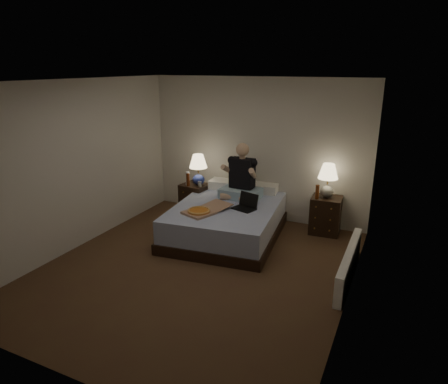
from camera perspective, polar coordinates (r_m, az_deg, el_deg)
The scene contains 19 objects.
floor at distance 5.62m, azimuth -3.97°, elevation -10.84°, with size 4.00×4.50×0.00m, color brown.
ceiling at distance 4.94m, azimuth -4.60°, elevation 15.53°, with size 4.00×4.50×0.00m, color white.
wall_back at distance 7.13m, azimuth 4.64°, elevation 6.06°, with size 4.00×2.50×0.00m, color beige.
wall_front at distance 3.49m, azimuth -22.77°, elevation -8.03°, with size 4.00×2.50×0.00m, color beige.
wall_left at distance 6.34m, azimuth -20.27°, elevation 3.54°, with size 4.50×2.50×0.00m, color beige.
wall_right at distance 4.55m, azimuth 18.30°, elevation -1.59°, with size 4.50×2.50×0.00m, color beige.
bed at distance 6.55m, azimuth 0.51°, elevation -3.96°, with size 1.58×2.11×0.53m, color #5970B2.
nightstand_left at distance 7.38m, azimuth -4.12°, elevation -1.15°, with size 0.47×0.42×0.61m, color black.
nightstand_right at distance 6.82m, azimuth 14.30°, elevation -3.22°, with size 0.48×0.43×0.62m, color black.
lamp_left at distance 7.18m, azimuth -3.69°, elevation 3.19°, with size 0.32×0.32×0.56m, color #293997, non-canonical shape.
lamp_right at distance 6.64m, azimuth 14.58°, elevation 1.56°, with size 0.32×0.32×0.56m, color gray, non-canonical shape.
water_bottle at distance 7.20m, azimuth -5.21°, elevation 1.92°, with size 0.07×0.07×0.25m, color silver.
soda_can at distance 7.11m, azimuth -3.50°, elevation 1.13°, with size 0.07×0.07×0.10m, color #B1B0AC.
beer_bottle_left at distance 7.17m, azimuth -5.17°, elevation 1.76°, with size 0.06×0.06×0.23m, color #5B260D.
beer_bottle_right at distance 6.58m, azimuth 13.18°, elevation 0.02°, with size 0.06×0.06×0.23m, color #632B0E.
person at distance 6.66m, azimuth 2.44°, elevation 3.00°, with size 0.66×0.52×0.93m, color black, non-canonical shape.
laptop at distance 6.21m, azimuth 2.87°, elevation -1.44°, with size 0.34×0.28×0.24m, color black, non-canonical shape.
pizza_box at distance 6.06m, azimuth -3.61°, elevation -2.77°, with size 0.40×0.76×0.08m, color tan, non-canonical shape.
radiator at distance 5.54m, azimuth 17.40°, elevation -9.80°, with size 0.10×1.60×0.40m, color white.
Camera 1 is at (2.44, -4.30, 2.69)m, focal length 32.00 mm.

